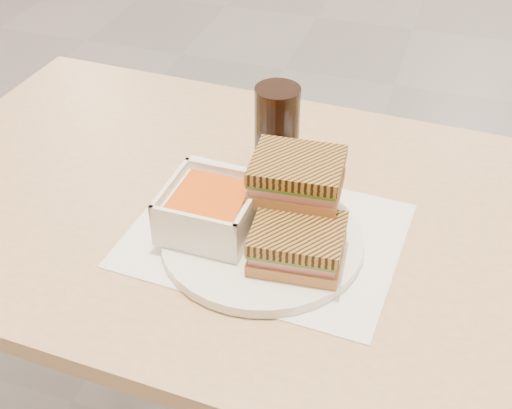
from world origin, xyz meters
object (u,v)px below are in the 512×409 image
(main_table, at_px, (265,266))
(soup_bowl, at_px, (211,211))
(cola_glass, at_px, (277,132))
(plate, at_px, (262,240))
(panini_lower, at_px, (297,244))

(main_table, distance_m, soup_bowl, 0.19)
(main_table, xyz_separation_m, cola_glass, (-0.02, 0.11, 0.19))
(plate, distance_m, panini_lower, 0.07)
(plate, bearing_deg, cola_glass, 100.38)
(soup_bowl, bearing_deg, cola_glass, 77.43)
(main_table, bearing_deg, cola_glass, 98.31)
(soup_bowl, xyz_separation_m, panini_lower, (0.13, -0.03, -0.00))
(plate, height_order, panini_lower, panini_lower)
(panini_lower, bearing_deg, plate, 152.42)
(plate, distance_m, soup_bowl, 0.08)
(plate, bearing_deg, soup_bowl, -177.31)
(main_table, xyz_separation_m, plate, (0.02, -0.08, 0.12))
(plate, xyz_separation_m, cola_glass, (-0.03, 0.18, 0.07))
(main_table, xyz_separation_m, soup_bowl, (-0.06, -0.08, 0.16))
(main_table, bearing_deg, panini_lower, -54.54)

